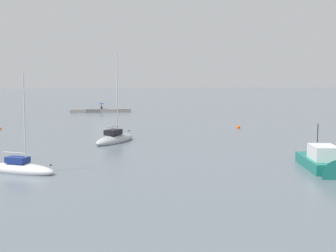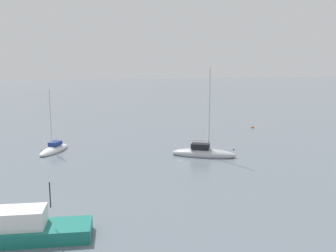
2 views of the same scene
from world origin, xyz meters
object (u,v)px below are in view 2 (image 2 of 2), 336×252
at_px(sailboat_white_mid, 54,149).
at_px(motorboat_teal_mid, 12,233).
at_px(mooring_buoy_mid, 253,127).
at_px(sailboat_grey_far, 203,153).

height_order(sailboat_white_mid, motorboat_teal_mid, sailboat_white_mid).
height_order(motorboat_teal_mid, mooring_buoy_mid, motorboat_teal_mid).
height_order(sailboat_white_mid, sailboat_grey_far, sailboat_grey_far).
height_order(sailboat_white_mid, mooring_buoy_mid, sailboat_white_mid).
distance_m(motorboat_teal_mid, mooring_buoy_mid, 45.54).
xyz_separation_m(sailboat_grey_far, motorboat_teal_mid, (-14.70, 19.00, 0.09)).
bearing_deg(sailboat_white_mid, motorboat_teal_mid, 113.46).
relative_size(sailboat_white_mid, sailboat_grey_far, 0.75).
xyz_separation_m(sailboat_white_mid, sailboat_grey_far, (-7.89, -15.65, 0.07)).
xyz_separation_m(motorboat_teal_mid, mooring_buoy_mid, (29.46, -34.72, -0.37)).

